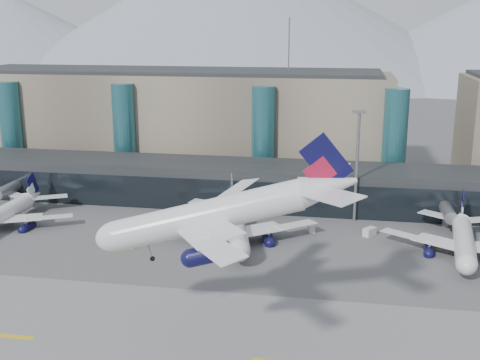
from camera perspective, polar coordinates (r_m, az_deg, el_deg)
name	(u,v)px	position (r m, az deg, el deg)	size (l,w,h in m)	color
ground	(170,302)	(101.08, -6.66, -11.39)	(900.00, 900.00, 0.00)	#515154
runway_strip	(139,349)	(88.52, -9.52, -15.50)	(400.00, 40.00, 0.04)	slate
runway_markings	(139,348)	(88.50, -9.53, -15.48)	(128.00, 1.00, 0.02)	gold
concourse	(234,183)	(152.21, -0.53, -0.33)	(170.00, 27.00, 10.00)	black
terminal_main	(174,120)	(186.58, -6.30, 5.64)	(130.00, 30.00, 31.00)	gray
teal_towers	(192,135)	(168.97, -4.53, 4.26)	(116.40, 19.40, 46.00)	#26626D
mountain_ridge	(335,22)	(467.00, 9.00, 14.58)	(910.00, 400.00, 110.00)	gray
lightmast_mid	(357,160)	(138.11, 11.04, 1.88)	(3.00, 1.20, 25.60)	slate
hero_jet	(233,204)	(81.82, -0.69, -2.28)	(38.25, 38.47, 12.46)	silver
jet_parked_left	(8,207)	(146.21, -21.11, -2.37)	(32.53, 31.33, 10.47)	silver
jet_parked_mid	(234,216)	(127.68, -0.53, -3.47)	(36.36, 37.47, 12.04)	silver
jet_parked_right	(464,231)	(128.01, 20.44, -4.58)	(33.62, 33.62, 10.92)	silver
veh_b	(151,223)	(136.89, -8.44, -4.03)	(2.79, 1.72, 1.61)	gold
veh_c	(220,254)	(117.34, -1.92, -6.99)	(3.59, 1.89, 1.99)	#515055
veh_d	(370,232)	(132.49, 12.18, -4.82)	(3.02, 1.62, 1.73)	silver
veh_e	(436,242)	(130.48, 18.10, -5.59)	(2.66, 1.51, 1.51)	gold
veh_g	(311,229)	(132.83, 6.76, -4.64)	(2.16, 1.26, 1.26)	silver
veh_h	(122,243)	(124.37, -11.12, -5.90)	(4.32, 2.28, 2.39)	gold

